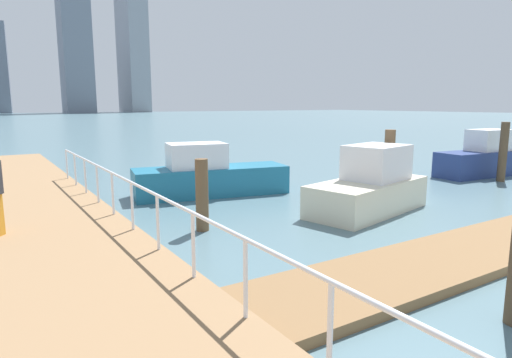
% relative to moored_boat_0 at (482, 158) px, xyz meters
% --- Properties ---
extents(ground_plane, '(300.00, 300.00, 0.00)m').
position_rel_moored_boat_0_xyz_m(ground_plane, '(-12.76, 6.03, -0.77)').
color(ground_plane, slate).
extents(floating_dock, '(14.42, 2.00, 0.18)m').
position_rel_moored_boat_0_xyz_m(floating_dock, '(-9.05, -5.85, -0.68)').
color(floating_dock, olive).
rests_on(floating_dock, ground_plane).
extents(boardwalk_railing, '(0.06, 25.55, 1.08)m').
position_rel_moored_boat_0_xyz_m(boardwalk_railing, '(-15.91, -6.31, 0.46)').
color(boardwalk_railing, white).
rests_on(boardwalk_railing, boardwalk).
extents(dock_piling_0, '(0.33, 0.33, 2.32)m').
position_rel_moored_boat_0_xyz_m(dock_piling_0, '(-7.63, -1.40, 0.39)').
color(dock_piling_0, brown).
rests_on(dock_piling_0, ground_plane).
extents(dock_piling_3, '(0.32, 0.32, 2.40)m').
position_rel_moored_boat_0_xyz_m(dock_piling_3, '(-0.75, -1.27, 0.43)').
color(dock_piling_3, brown).
rests_on(dock_piling_3, ground_plane).
extents(dock_piling_4, '(0.32, 0.32, 1.80)m').
position_rel_moored_boat_0_xyz_m(dock_piling_4, '(-14.07, -1.17, 0.13)').
color(dock_piling_4, brown).
rests_on(dock_piling_4, ground_plane).
extents(moored_boat_0, '(4.47, 1.82, 2.01)m').
position_rel_moored_boat_0_xyz_m(moored_boat_0, '(0.00, 0.00, 0.00)').
color(moored_boat_0, navy).
rests_on(moored_boat_0, ground_plane).
extents(moored_boat_2, '(5.46, 2.56, 1.81)m').
position_rel_moored_boat_0_xyz_m(moored_boat_2, '(-11.99, 2.69, -0.11)').
color(moored_boat_2, '#1E6B8C').
rests_on(moored_boat_2, ground_plane).
extents(moored_boat_4, '(4.38, 2.60, 1.93)m').
position_rel_moored_boat_0_xyz_m(moored_boat_4, '(-9.06, -1.98, -0.04)').
color(moored_boat_4, beige).
rests_on(moored_boat_4, ground_plane).
extents(skyline_tower_3, '(9.46, 14.21, 56.51)m').
position_rel_moored_boat_0_xyz_m(skyline_tower_3, '(11.39, 146.70, 27.48)').
color(skyline_tower_3, slate).
rests_on(skyline_tower_3, ground_plane).
extents(skyline_tower_4, '(8.55, 13.65, 45.07)m').
position_rel_moored_boat_0_xyz_m(skyline_tower_4, '(32.29, 152.91, 21.77)').
color(skyline_tower_4, '#8C939E').
rests_on(skyline_tower_4, ground_plane).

